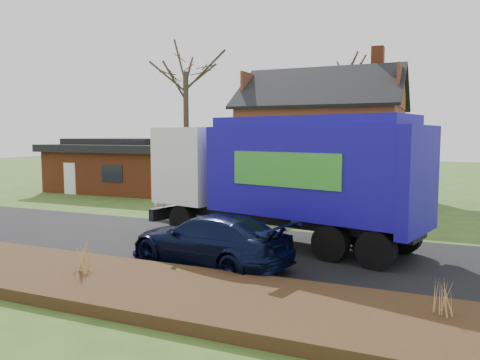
% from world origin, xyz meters
% --- Properties ---
extents(ground, '(120.00, 120.00, 0.00)m').
position_xyz_m(ground, '(0.00, 0.00, 0.00)').
color(ground, '#32501A').
rests_on(ground, ground).
extents(road, '(80.00, 7.00, 0.02)m').
position_xyz_m(road, '(0.00, 0.00, 0.01)').
color(road, black).
rests_on(road, ground).
extents(mulch_verge, '(80.00, 3.50, 0.30)m').
position_xyz_m(mulch_verge, '(0.00, -5.30, 0.15)').
color(mulch_verge, black).
rests_on(mulch_verge, ground).
extents(main_house, '(12.95, 8.95, 9.26)m').
position_xyz_m(main_house, '(1.49, 13.91, 4.03)').
color(main_house, beige).
rests_on(main_house, ground).
extents(ranch_house, '(9.80, 8.20, 3.70)m').
position_xyz_m(ranch_house, '(-12.00, 13.00, 1.81)').
color(ranch_house, brown).
rests_on(ranch_house, ground).
extents(garbage_truck, '(11.11, 5.48, 4.60)m').
position_xyz_m(garbage_truck, '(3.47, 1.32, 2.65)').
color(garbage_truck, black).
rests_on(garbage_truck, ground).
extents(silver_sedan, '(5.19, 2.23, 1.66)m').
position_xyz_m(silver_sedan, '(-1.41, 4.80, 0.83)').
color(silver_sedan, '#ADB1B5').
rests_on(silver_sedan, ground).
extents(navy_wagon, '(5.73, 3.33, 1.56)m').
position_xyz_m(navy_wagon, '(2.31, -2.31, 0.78)').
color(navy_wagon, black).
rests_on(navy_wagon, ground).
extents(tree_front_west, '(3.59, 3.59, 10.68)m').
position_xyz_m(tree_front_west, '(-5.33, 9.73, 8.80)').
color(tree_front_west, '#3A2F23').
rests_on(tree_front_west, ground).
extents(tree_back, '(3.80, 3.80, 12.02)m').
position_xyz_m(tree_back, '(1.86, 22.42, 10.02)').
color(tree_back, '#443229').
rests_on(tree_back, ground).
extents(grass_clump_mid, '(0.35, 0.29, 0.99)m').
position_xyz_m(grass_clump_mid, '(0.02, -5.24, 0.80)').
color(grass_clump_mid, tan).
rests_on(grass_clump_mid, mulch_verge).
extents(grass_clump_east, '(0.31, 0.26, 0.78)m').
position_xyz_m(grass_clump_east, '(8.92, -4.65, 0.69)').
color(grass_clump_east, tan).
rests_on(grass_clump_east, mulch_verge).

